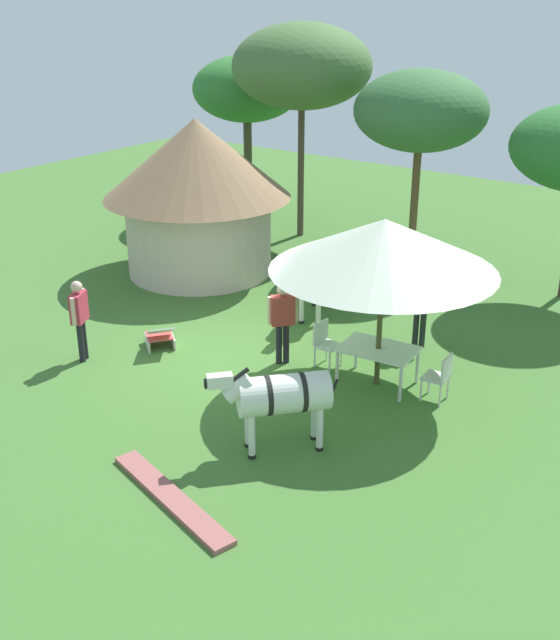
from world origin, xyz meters
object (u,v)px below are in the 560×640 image
Objects in this scene: standing_watcher at (79,313)px; patio_chair_near_hut at (440,375)px; patio_chair_west_end at (325,341)px; guest_beside_umbrella at (283,316)px; zebra_nearest_camera at (316,273)px; guest_behind_table at (421,302)px; striped_lounge_chair at (160,336)px; acacia_tree_behind_hut at (247,89)px; acacia_tree_left_background at (302,66)px; patio_dining_table at (378,352)px; zebra_by_umbrella at (280,395)px; thatched_hut at (197,188)px; acacia_tree_far_lawn at (421,111)px; shade_umbrella at (384,245)px.

patio_chair_near_hut is at bearing 85.66° from standing_watcher.
standing_watcher is (-4.00, -2.62, 0.48)m from patio_chair_west_end.
guest_beside_umbrella is 0.82× the size of zebra_nearest_camera.
guest_behind_table is 5.37m from striped_lounge_chair.
guest_beside_umbrella is 11.60m from acacia_tree_behind_hut.
acacia_tree_behind_hut is 3.19m from acacia_tree_left_background.
patio_chair_west_end is at bearing 160.90° from guest_beside_umbrella.
zebra_by_umbrella is (-0.15, -2.86, 0.31)m from patio_dining_table.
guest_behind_table is 0.99× the size of standing_watcher.
acacia_tree_behind_hut is at bearing -7.68° from zebra_by_umbrella.
striped_lounge_chair is at bearing -58.72° from thatched_hut.
patio_chair_west_end is at bearing -27.89° from zebra_by_umbrella.
zebra_by_umbrella is at bearing -93.03° from patio_dining_table.
acacia_tree_left_background reaches higher than zebra_by_umbrella.
zebra_nearest_camera is at bearing 125.04° from standing_watcher.
acacia_tree_left_background reaches higher than acacia_tree_far_lawn.
patio_chair_west_end is 0.96m from guest_beside_umbrella.
zebra_by_umbrella is (4.24, -1.64, 0.72)m from striped_lounge_chair.
guest_beside_umbrella is at bearing 97.69° from standing_watcher.
patio_chair_west_end is 3.44m from striped_lounge_chair.
shade_umbrella is at bearing -67.65° from acacia_tree_far_lawn.
acacia_tree_behind_hut is (-2.57, 5.31, 1.70)m from thatched_hut.
standing_watcher is (1.60, -5.32, -1.20)m from thatched_hut.
guest_beside_umbrella is 2.91m from guest_behind_table.
zebra_nearest_camera reaches higher than zebra_by_umbrella.
acacia_tree_behind_hut is at bearing -96.33° from guest_beside_umbrella.
acacia_tree_left_background is at bearing 175.86° from acacia_tree_far_lawn.
acacia_tree_far_lawn is 3.91m from acacia_tree_left_background.
patio_chair_near_hut is (8.05, -2.70, -1.68)m from thatched_hut.
acacia_tree_left_background is (-3.81, 0.28, 0.84)m from acacia_tree_far_lawn.
zebra_by_umbrella is at bearing -74.79° from acacia_tree_far_lawn.
patio_chair_near_hut is at bearing 93.82° from patio_chair_west_end.
acacia_tree_behind_hut is 0.99× the size of acacia_tree_far_lawn.
striped_lounge_chair is at bearing -164.43° from shade_umbrella.
guest_behind_table is at bearing 159.92° from zebra_nearest_camera.
zebra_nearest_camera reaches higher than patio_chair_west_end.
acacia_tree_left_background is at bearing -70.01° from zebra_nearest_camera.
acacia_tree_behind_hut is at bearing 65.69° from striped_lounge_chair.
shade_umbrella reaches higher than guest_behind_table.
thatched_hut reaches higher than striped_lounge_chair.
acacia_tree_far_lawn is (4.08, 3.90, 1.78)m from thatched_hut.
guest_beside_umbrella is 2.71m from striped_lounge_chair.
patio_dining_table is at bearing -96.26° from guest_behind_table.
acacia_tree_behind_hut is at bearing 115.87° from thatched_hut.
patio_chair_west_end is 2.22m from guest_behind_table.
acacia_tree_behind_hut reaches higher than patio_chair_west_end.
guest_behind_table is at bearing 93.65° from shade_umbrella.
acacia_tree_left_background is at bearing 133.30° from shade_umbrella.
patio_chair_west_end is at bearing 96.77° from standing_watcher.
shade_umbrella is 2.38× the size of zebra_by_umbrella.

